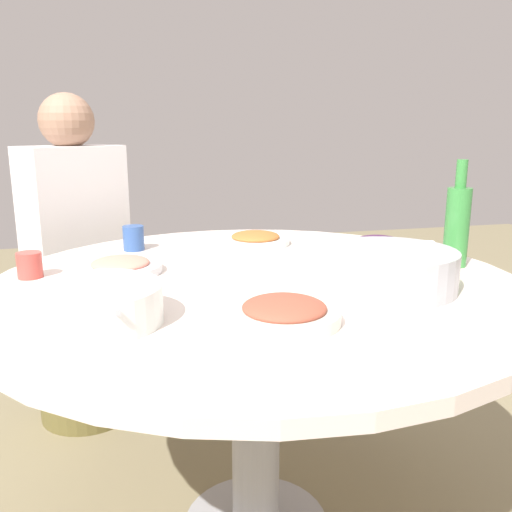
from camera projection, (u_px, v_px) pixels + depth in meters
name	position (u px, v px, depth m)	size (l,w,h in m)	color
round_dining_table	(256.00, 323.00, 1.38)	(1.32, 1.32, 0.73)	#99999E
rice_bowl	(390.00, 268.00, 1.26)	(0.31, 0.31, 0.10)	#B2B5BA
soup_bowl	(95.00, 306.00, 1.04)	(0.26, 0.28, 0.07)	white
dish_stirfry	(284.00, 312.00, 1.05)	(0.22, 0.22, 0.05)	silver
dish_tofu_braise	(255.00, 239.00, 1.74)	(0.22, 0.22, 0.04)	white
dish_eggplant	(378.00, 245.00, 1.66)	(0.22, 0.22, 0.04)	silver
dish_shrimp	(120.00, 266.00, 1.41)	(0.21, 0.21, 0.04)	silver
green_bottle	(457.00, 224.00, 1.45)	(0.06, 0.06, 0.29)	#398B3D
tea_cup_near	(134.00, 238.00, 1.65)	(0.06, 0.06, 0.07)	#315395
tea_cup_far	(30.00, 265.00, 1.36)	(0.06, 0.06, 0.06)	#C64840
stool_for_diner_left	(85.00, 359.00, 2.09)	(0.35, 0.35, 0.45)	brown
diner_left	(74.00, 219.00, 1.96)	(0.45, 0.46, 0.76)	#2D333D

